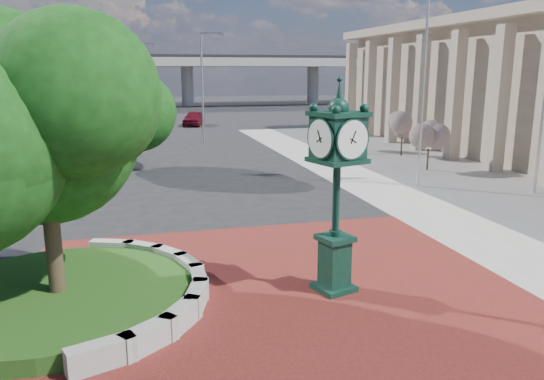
{
  "coord_description": "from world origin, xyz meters",
  "views": [
    {
      "loc": [
        -3.09,
        -12.17,
        5.31
      ],
      "look_at": [
        0.45,
        1.5,
        2.12
      ],
      "focal_mm": 35.0,
      "sensor_mm": 36.0,
      "label": 1
    }
  ],
  "objects": [
    {
      "name": "tree_street",
      "position": [
        -4.0,
        18.0,
        3.24
      ],
      "size": [
        4.4,
        4.4,
        5.45
      ],
      "color": "#38281C",
      "rests_on": "ground"
    },
    {
      "name": "shrub_mid",
      "position": [
        13.13,
        17.87,
        1.59
      ],
      "size": [
        1.2,
        1.2,
        2.2
      ],
      "color": "#38281C",
      "rests_on": "ground"
    },
    {
      "name": "ground",
      "position": [
        0.0,
        0.0,
        0.0
      ],
      "size": [
        200.0,
        200.0,
        0.0
      ],
      "primitive_type": "plane",
      "color": "black",
      "rests_on": "ground"
    },
    {
      "name": "sidewalk",
      "position": [
        16.0,
        10.0,
        0.02
      ],
      "size": [
        20.0,
        50.0,
        0.04
      ],
      "primitive_type": "cube",
      "color": "#9E9B93",
      "rests_on": "ground"
    },
    {
      "name": "post_clock",
      "position": [
        1.43,
        -0.78,
        2.8
      ],
      "size": [
        1.28,
        1.28,
        5.1
      ],
      "color": "black",
      "rests_on": "ground"
    },
    {
      "name": "parked_car",
      "position": [
        2.59,
        40.36,
        0.72
      ],
      "size": [
        2.84,
        4.55,
        1.44
      ],
      "primitive_type": "imported",
      "rotation": [
        0.0,
        0.0,
        -0.29
      ],
      "color": "#580C18",
      "rests_on": "ground"
    },
    {
      "name": "street_lamp_far",
      "position": [
        -2.08,
        44.45,
        4.69
      ],
      "size": [
        1.75,
        0.68,
        8.0
      ],
      "color": "slate",
      "rests_on": "ground"
    },
    {
      "name": "overpass",
      "position": [
        -0.22,
        70.0,
        6.54
      ],
      "size": [
        90.0,
        12.0,
        7.5
      ],
      "color": "#9E9B93",
      "rests_on": "ground"
    },
    {
      "name": "grass_bed",
      "position": [
        -5.0,
        0.0,
        0.2
      ],
      "size": [
        6.1,
        6.1,
        0.4
      ],
      "primitive_type": "cylinder",
      "color": "#184413",
      "rests_on": "ground"
    },
    {
      "name": "plaza",
      "position": [
        0.0,
        -1.0,
        0.02
      ],
      "size": [
        12.0,
        12.0,
        0.04
      ],
      "primitive_type": "cube",
      "color": "#5F1F16",
      "rests_on": "ground"
    },
    {
      "name": "flagpole_a",
      "position": [
        9.53,
        9.5,
        5.06
      ],
      "size": [
        1.55,
        0.18,
        9.87
      ],
      "color": "silver",
      "rests_on": "ground"
    },
    {
      "name": "street_lamp_near",
      "position": [
        2.03,
        27.11,
        4.68
      ],
      "size": [
        1.74,
        0.7,
        7.98
      ],
      "color": "slate",
      "rests_on": "ground"
    },
    {
      "name": "shrub_near",
      "position": [
        12.13,
        13.05,
        1.59
      ],
      "size": [
        1.2,
        1.2,
        2.2
      ],
      "color": "#38281C",
      "rests_on": "ground"
    },
    {
      "name": "planter_wall",
      "position": [
        -2.71,
        -0.0,
        0.27
      ],
      "size": [
        2.96,
        6.77,
        0.54
      ],
      "color": "#9E9B93",
      "rests_on": "ground"
    },
    {
      "name": "tree_planter",
      "position": [
        -5.0,
        0.0,
        3.72
      ],
      "size": [
        5.2,
        5.2,
        6.33
      ],
      "color": "#38281C",
      "rests_on": "ground"
    },
    {
      "name": "shrub_far",
      "position": [
        11.37,
        21.2,
        1.59
      ],
      "size": [
        1.2,
        1.2,
        2.2
      ],
      "color": "#38281C",
      "rests_on": "ground"
    }
  ]
}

